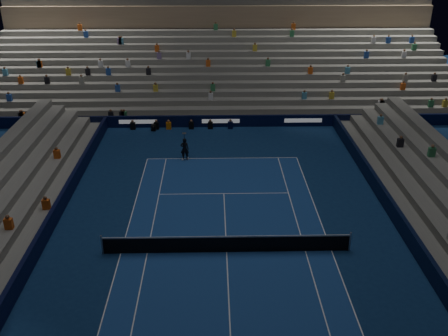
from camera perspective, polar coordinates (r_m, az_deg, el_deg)
ground at (r=26.43m, az=0.29°, el=-9.53°), size 90.00×90.00×0.00m
court_surface at (r=26.42m, az=0.29°, el=-9.52°), size 10.97×23.77×0.01m
sponsor_barrier_far at (r=42.75m, az=-0.37°, el=5.36°), size 44.00×0.25×1.00m
sponsor_barrier_east at (r=28.10m, az=20.68°, el=-7.84°), size 0.25×37.00×1.00m
sponsor_barrier_west at (r=27.67m, az=-20.45°, el=-8.34°), size 0.25×37.00×1.00m
grandstand_main at (r=50.94m, az=-0.56°, el=12.03°), size 44.00×15.20×11.20m
tennis_net at (r=26.14m, az=0.30°, el=-8.62°), size 12.90×0.10×1.10m
tennis_player at (r=36.39m, az=-4.49°, el=2.17°), size 0.64×0.45×1.67m
broadcast_camera at (r=42.38m, az=-7.99°, el=4.59°), size 0.44×0.85×0.51m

